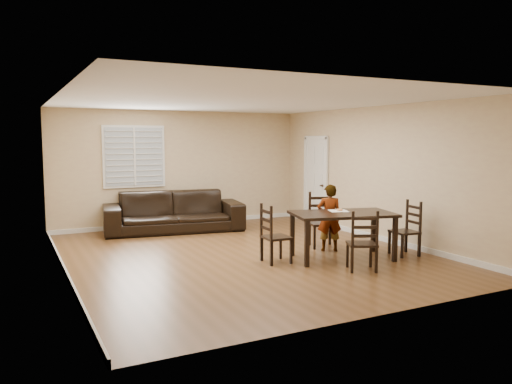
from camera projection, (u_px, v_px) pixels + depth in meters
ground at (244, 254)px, 8.85m from camera, size 7.00×7.00×0.00m
room at (241, 152)px, 8.84m from camera, size 6.04×7.04×2.72m
dining_table at (343, 218)px, 8.47m from camera, size 1.88×1.34×0.80m
chair_near at (321, 221)px, 9.55m from camera, size 0.58×0.56×1.04m
chair_far at (364, 244)px, 7.63m from camera, size 0.56×0.55×0.96m
chair_left at (270, 237)px, 8.19m from camera, size 0.43×0.46×0.98m
chair_right at (410, 230)px, 8.80m from camera, size 0.46×0.48×0.96m
child at (329, 218)px, 9.08m from camera, size 0.53×0.46×1.23m
napkin at (338, 211)px, 8.65m from camera, size 0.40×0.40×0.00m
donut at (340, 210)px, 8.65m from camera, size 0.11×0.11×0.04m
sofa at (174, 212)px, 11.07m from camera, size 3.16×1.63×0.88m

